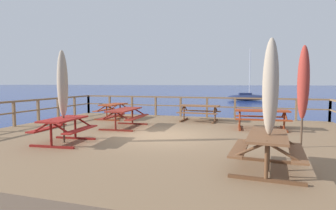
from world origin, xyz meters
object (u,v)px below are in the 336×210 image
picnic_table_front_left (199,110)px  picnic_table_back_left (114,108)px  picnic_table_mid_left (262,115)px  patio_umbrella_tall_mid_left (303,83)px  picnic_table_front_right (125,114)px  picnic_table_mid_right (268,145)px  sailboat_distant (247,97)px  patio_umbrella_short_front (63,84)px  picnic_table_back_right (64,125)px  patio_umbrella_tall_front (270,87)px

picnic_table_front_left → picnic_table_back_left: bearing=-173.9°
picnic_table_mid_left → patio_umbrella_tall_mid_left: bearing=-71.2°
picnic_table_mid_left → patio_umbrella_tall_mid_left: patio_umbrella_tall_mid_left is taller
picnic_table_mid_left → picnic_table_front_right: bearing=-166.9°
picnic_table_mid_right → picnic_table_back_left: 9.70m
picnic_table_mid_right → patio_umbrella_tall_mid_left: patio_umbrella_tall_mid_left is taller
picnic_table_mid_left → sailboat_distant: sailboat_distant is taller
patio_umbrella_short_front → picnic_table_front_right: bearing=81.4°
picnic_table_back_right → picnic_table_front_right: same height
picnic_table_mid_left → picnic_table_back_left: size_ratio=1.22×
patio_umbrella_tall_mid_left → picnic_table_mid_left: bearing=108.8°
patio_umbrella_tall_front → patio_umbrella_tall_mid_left: size_ratio=0.95×
picnic_table_mid_right → patio_umbrella_short_front: bearing=169.8°
picnic_table_front_right → picnic_table_back_left: bearing=127.0°
picnic_table_back_right → picnic_table_mid_left: 7.37m
picnic_table_front_left → sailboat_distant: (1.48, 30.02, -0.83)m
picnic_table_back_right → patio_umbrella_short_front: bearing=130.3°
picnic_table_mid_right → picnic_table_front_right: bearing=141.6°
patio_umbrella_tall_front → patio_umbrella_short_front: (-5.88, 1.09, 0.05)m
picnic_table_mid_right → picnic_table_front_left: (-2.79, 7.04, 0.00)m
picnic_table_mid_left → patio_umbrella_tall_mid_left: (1.01, -2.97, 1.28)m
picnic_table_mid_left → patio_umbrella_tall_mid_left: size_ratio=0.74×
picnic_table_mid_left → sailboat_distant: (-1.32, 31.55, -0.83)m
picnic_table_mid_left → picnic_table_front_left: size_ratio=1.11×
picnic_table_front_left → patio_umbrella_short_front: size_ratio=0.68×
picnic_table_front_right → patio_umbrella_tall_front: (5.40, -4.29, 1.18)m
sailboat_distant → patio_umbrella_short_front: bearing=-97.2°
picnic_table_front_right → patio_umbrella_tall_front: bearing=-38.5°
picnic_table_back_left → sailboat_distant: 31.04m
picnic_table_back_left → patio_umbrella_short_front: size_ratio=0.62×
picnic_table_front_left → picnic_table_front_right: bearing=-132.8°
picnic_table_front_right → picnic_table_mid_left: 5.53m
picnic_table_front_left → patio_umbrella_tall_mid_left: patio_umbrella_tall_mid_left is taller
patio_umbrella_tall_front → patio_umbrella_short_front: 5.98m
patio_umbrella_tall_front → picnic_table_mid_right: bearing=118.3°
patio_umbrella_tall_front → patio_umbrella_tall_mid_left: bearing=68.9°
picnic_table_back_right → patio_umbrella_short_front: (-0.06, 0.07, 1.25)m
picnic_table_mid_left → patio_umbrella_tall_front: (0.01, -5.55, 1.18)m
picnic_table_back_right → sailboat_distant: 36.37m
picnic_table_front_right → sailboat_distant: size_ratio=0.28×
picnic_table_back_right → picnic_table_front_right: (0.42, 3.27, 0.02)m
picnic_table_back_right → patio_umbrella_tall_front: size_ratio=0.64×
picnic_table_mid_right → picnic_table_back_left: bearing=137.3°
picnic_table_front_right → picnic_table_back_left: (-1.75, 2.33, -0.01)m
picnic_table_back_right → picnic_table_back_left: (-1.33, 5.60, 0.00)m
patio_umbrella_tall_front → picnic_table_back_right: bearing=170.0°
picnic_table_front_right → picnic_table_back_right: bearing=-97.4°
picnic_table_front_left → patio_umbrella_tall_front: size_ratio=0.70×
picnic_table_back_left → picnic_table_mid_left: bearing=-8.5°
patio_umbrella_short_front → picnic_table_mid_left: bearing=37.2°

